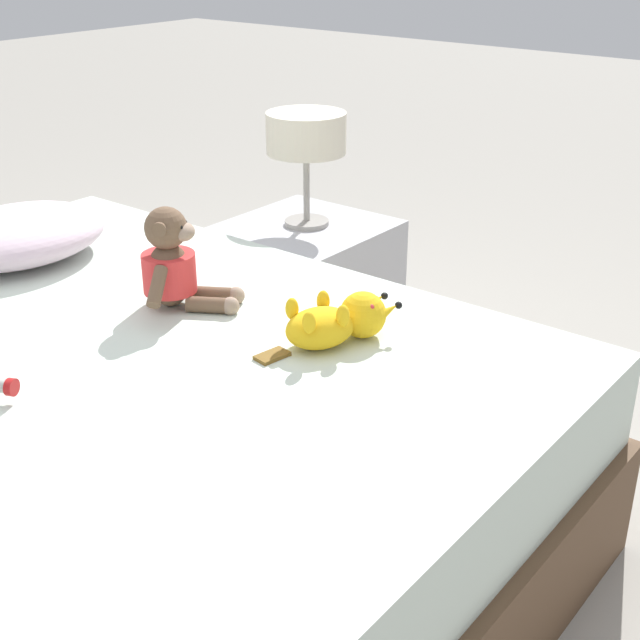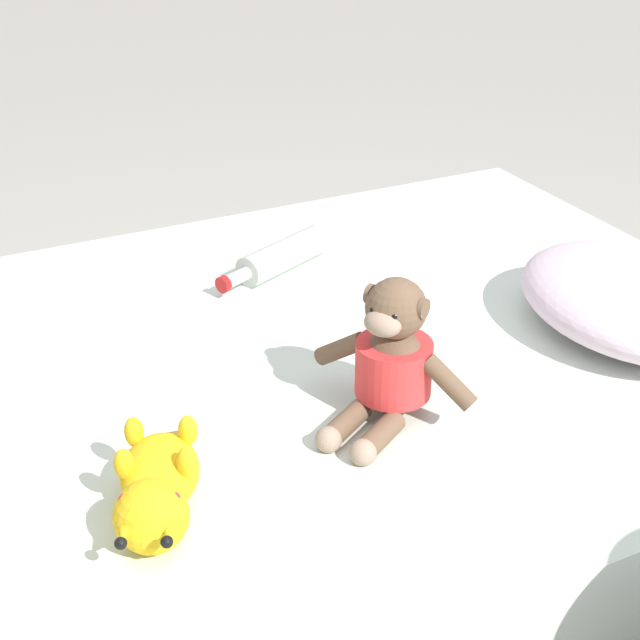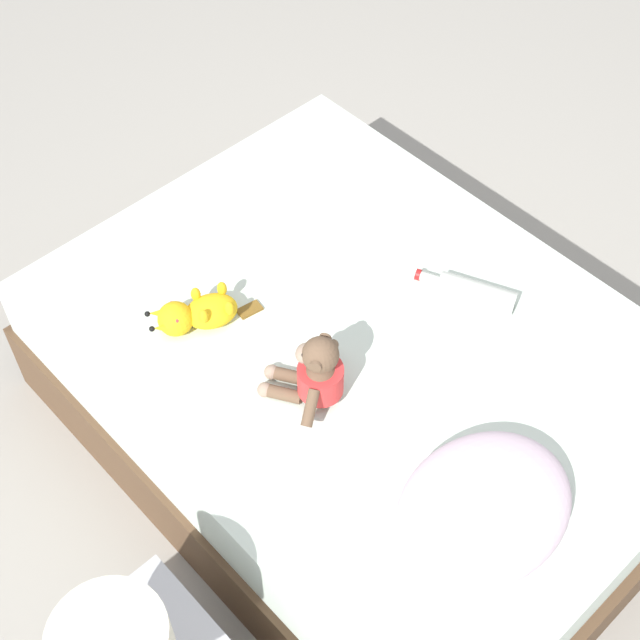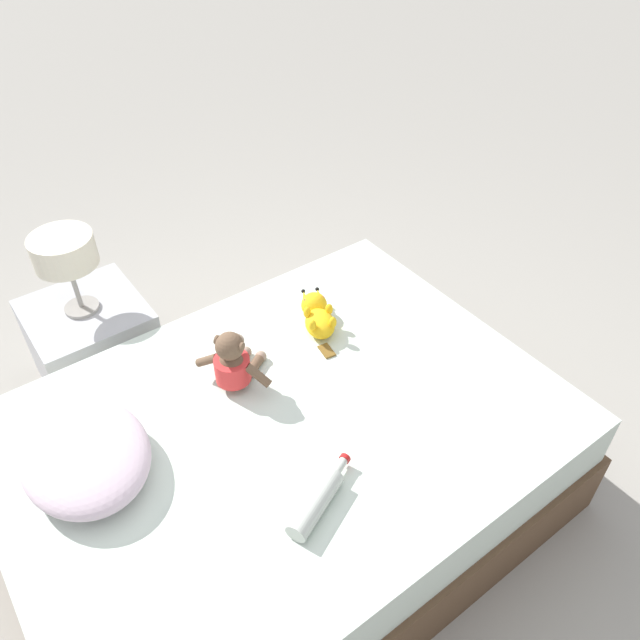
{
  "view_description": "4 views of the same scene",
  "coord_description": "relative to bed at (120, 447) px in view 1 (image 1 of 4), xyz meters",
  "views": [
    {
      "loc": [
        -1.0,
        -1.36,
        1.31
      ],
      "look_at": [
        0.27,
        -0.35,
        0.56
      ],
      "focal_mm": 49.02,
      "sensor_mm": 36.0,
      "label": 1
    },
    {
      "loc": [
        1.33,
        -0.62,
        1.36
      ],
      "look_at": [
        0.1,
        -0.02,
        0.62
      ],
      "focal_mm": 53.47,
      "sensor_mm": 36.0,
      "label": 2
    },
    {
      "loc": [
        1.18,
        1.07,
        2.54
      ],
      "look_at": [
        0.09,
        -0.09,
        0.58
      ],
      "focal_mm": 52.04,
      "sensor_mm": 36.0,
      "label": 3
    },
    {
      "loc": [
        -1.13,
        0.68,
        2.08
      ],
      "look_at": [
        0.27,
        -0.35,
        0.56
      ],
      "focal_mm": 34.9,
      "sensor_mm": 36.0,
      "label": 4
    }
  ],
  "objects": [
    {
      "name": "plush_monkey",
      "position": [
        0.23,
        0.04,
        0.35
      ],
      "size": [
        0.26,
        0.25,
        0.24
      ],
      "color": "brown",
      "rests_on": "bed"
    },
    {
      "name": "pillow",
      "position": [
        0.19,
        0.58,
        0.32
      ],
      "size": [
        0.47,
        0.38,
        0.13
      ],
      "color": "silver",
      "rests_on": "bed"
    },
    {
      "name": "plush_yellow_creature",
      "position": [
        0.31,
        -0.37,
        0.3
      ],
      "size": [
        0.32,
        0.19,
        0.1
      ],
      "color": "yellow",
      "rests_on": "bed"
    },
    {
      "name": "ground_plane",
      "position": [
        0.0,
        0.0,
        -0.24
      ],
      "size": [
        16.0,
        16.0,
        0.0
      ],
      "primitive_type": "plane",
      "color": "#9E998E"
    },
    {
      "name": "bed",
      "position": [
        0.0,
        0.0,
        0.0
      ],
      "size": [
        1.36,
        1.83,
        0.5
      ],
      "color": "brown",
      "rests_on": "ground_plane"
    },
    {
      "name": "bedside_lamp",
      "position": [
        1.04,
        0.31,
        0.46
      ],
      "size": [
        0.24,
        0.24,
        0.35
      ],
      "color": "gray",
      "rests_on": "nightstand"
    },
    {
      "name": "nightstand",
      "position": [
        1.04,
        0.31,
        -0.03
      ],
      "size": [
        0.47,
        0.47,
        0.42
      ],
      "color": "#B2B2B7",
      "rests_on": "ground_plane"
    }
  ]
}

